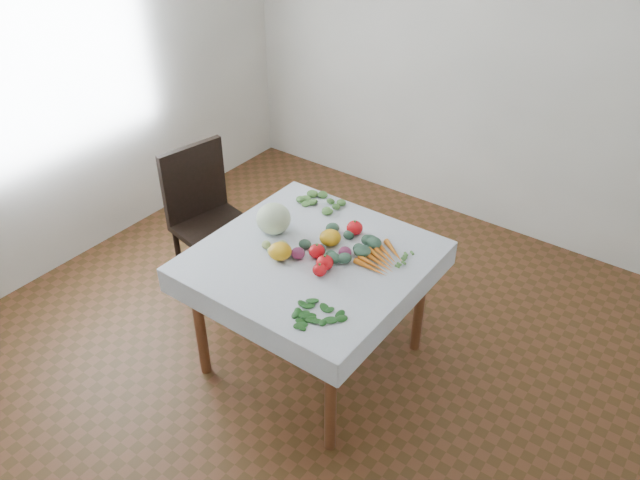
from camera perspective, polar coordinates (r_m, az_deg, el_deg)
The scene contains 20 objects.
ground at distance 3.75m, azimuth -0.68°, elevation -10.75°, with size 4.00×4.00×0.00m, color brown.
back_wall at distance 4.59m, azimuth 15.04°, elevation 16.80°, with size 4.00×0.04×2.70m, color white.
left_wall at distance 4.37m, azimuth -23.03°, elevation 14.37°, with size 0.04×4.00×2.70m, color white.
table at distance 3.32m, azimuth -0.75°, elevation -2.81°, with size 1.00×1.00×0.75m.
tablecloth at distance 3.26m, azimuth -0.77°, elevation -1.43°, with size 1.12×1.12×0.01m, color white.
chair at distance 4.04m, azimuth -10.35°, elevation 2.59°, with size 0.52×0.52×0.98m.
cabbage at distance 3.40m, azimuth -4.27°, elevation 1.96°, with size 0.19×0.19×0.17m, color beige.
tomato_a at distance 3.40m, azimuth 3.19°, elevation 1.11°, with size 0.09×0.09×0.08m, color red.
tomato_b at distance 3.22m, azimuth -0.29°, elevation -1.03°, with size 0.09×0.09×0.07m, color red.
tomato_c at distance 3.10m, azimuth -0.03°, elevation -2.76°, with size 0.07×0.07×0.06m, color red.
tomato_d at distance 3.14m, azimuth 0.44°, elevation -2.08°, with size 0.09×0.09×0.08m, color red.
heirloom_back at distance 3.32m, azimuth 0.94°, elevation 0.21°, with size 0.12×0.12×0.08m, color gold.
heirloom_front at distance 3.22m, azimuth -3.68°, elevation -1.03°, with size 0.12×0.12×0.09m, color gold.
onion_a at distance 3.22m, azimuth -2.03°, elevation -1.22°, with size 0.07×0.07×0.06m, color #5F1B3B.
onion_b at distance 3.23m, azimuth 2.30°, elevation -1.14°, with size 0.07×0.07×0.06m, color #5F1B3B.
tomatillo_cluster at distance 3.32m, azimuth -4.49°, elevation -0.29°, with size 0.15×0.11×0.05m.
carrot_bunch at distance 3.22m, azimuth 5.71°, elevation -1.79°, with size 0.20×0.29×0.03m.
kale_bunch at distance 3.29m, azimuth 2.05°, elevation -0.45°, with size 0.33×0.32×0.05m.
basil_bunch at distance 2.87m, azimuth -0.59°, elevation -7.06°, with size 0.27×0.21×0.01m.
dill_bunch at distance 3.68m, azimuth 0.08°, elevation 3.53°, with size 0.24×0.22×0.03m.
Camera 1 is at (1.59, -2.10, 2.68)m, focal length 35.00 mm.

